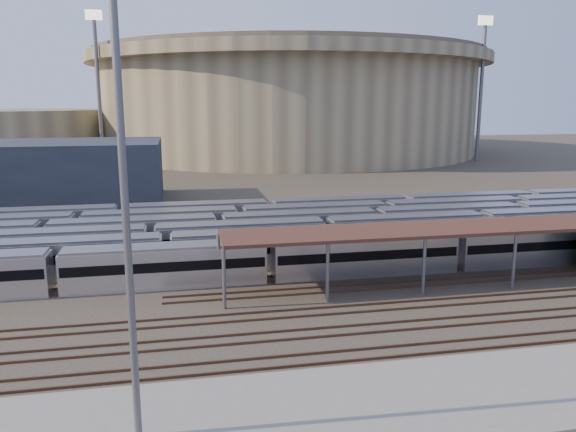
# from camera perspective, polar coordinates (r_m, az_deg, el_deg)

# --- Properties ---
(ground) EXTENTS (420.00, 420.00, 0.00)m
(ground) POSITION_cam_1_polar(r_m,az_deg,el_deg) (46.35, 3.73, -9.25)
(ground) COLOR #383026
(ground) RESTS_ON ground
(apron) EXTENTS (50.00, 9.00, 0.20)m
(apron) POSITION_cam_1_polar(r_m,az_deg,el_deg) (32.05, 1.90, -19.15)
(apron) COLOR gray
(apron) RESTS_ON ground
(subway_trains) EXTENTS (125.04, 23.90, 3.60)m
(subway_trains) POSITION_cam_1_polar(r_m,az_deg,el_deg) (62.99, -1.07, -1.86)
(subway_trains) COLOR silver
(subway_trains) RESTS_ON ground
(inspection_shed) EXTENTS (60.30, 6.00, 5.30)m
(inspection_shed) POSITION_cam_1_polar(r_m,az_deg,el_deg) (57.81, 24.28, -0.90)
(inspection_shed) COLOR slate
(inspection_shed) RESTS_ON ground
(empty_tracks) EXTENTS (170.00, 9.62, 0.18)m
(empty_tracks) POSITION_cam_1_polar(r_m,az_deg,el_deg) (41.86, 5.53, -11.50)
(empty_tracks) COLOR #4C3323
(empty_tracks) RESTS_ON ground
(stadium) EXTENTS (124.00, 124.00, 32.50)m
(stadium) POSITION_cam_1_polar(r_m,az_deg,el_deg) (185.39, 0.05, 11.64)
(stadium) COLOR gray
(stadium) RESTS_ON ground
(service_building) EXTENTS (42.00, 20.00, 10.00)m
(service_building) POSITION_cam_1_polar(r_m,az_deg,el_deg) (100.30, -24.88, 3.98)
(service_building) COLOR #1E232D
(service_building) RESTS_ON ground
(floodlight_0) EXTENTS (4.00, 1.00, 38.40)m
(floodlight_0) POSITION_cam_1_polar(r_m,az_deg,el_deg) (152.99, -18.73, 12.60)
(floodlight_0) COLOR slate
(floodlight_0) RESTS_ON ground
(floodlight_2) EXTENTS (4.00, 1.00, 38.40)m
(floodlight_2) POSITION_cam_1_polar(r_m,az_deg,el_deg) (163.53, 19.04, 12.48)
(floodlight_2) COLOR slate
(floodlight_2) RESTS_ON ground
(floodlight_3) EXTENTS (4.00, 1.00, 38.40)m
(floodlight_3) POSITION_cam_1_polar(r_m,az_deg,el_deg) (201.84, -11.15, 12.61)
(floodlight_3) COLOR slate
(floodlight_3) RESTS_ON ground
(yard_light_pole) EXTENTS (0.81, 0.36, 21.59)m
(yard_light_pole) POSITION_cam_1_polar(r_m,az_deg,el_deg) (26.57, -16.13, -0.61)
(yard_light_pole) COLOR slate
(yard_light_pole) RESTS_ON apron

